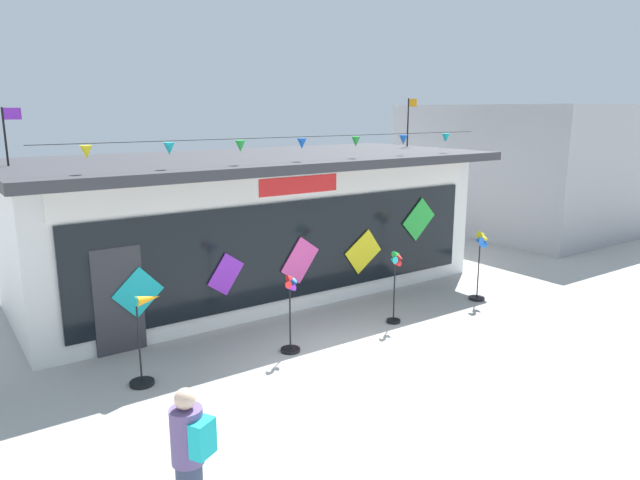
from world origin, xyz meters
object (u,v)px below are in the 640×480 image
(person_near_camera, at_px, (190,460))
(wind_spinner_far_left, at_px, (145,337))
(wind_spinner_center_right, at_px, (480,256))
(wind_spinner_center_left, at_px, (396,277))
(wind_spinner_left, at_px, (291,312))
(kite_shop_building, at_px, (252,222))

(person_near_camera, bearing_deg, wind_spinner_far_left, -129.67)
(wind_spinner_center_right, height_order, person_near_camera, person_near_camera)
(wind_spinner_far_left, xyz_separation_m, wind_spinner_center_left, (5.20, -0.26, 0.20))
(wind_spinner_far_left, distance_m, wind_spinner_left, 2.62)
(wind_spinner_far_left, bearing_deg, person_near_camera, -101.73)
(wind_spinner_center_left, distance_m, wind_spinner_center_right, 2.65)
(wind_spinner_left, xyz_separation_m, wind_spinner_center_right, (5.24, 0.02, 0.29))
(wind_spinner_center_right, distance_m, person_near_camera, 9.29)
(wind_spinner_center_right, bearing_deg, wind_spinner_far_left, 178.12)
(kite_shop_building, bearing_deg, wind_spinner_center_left, -72.02)
(wind_spinner_far_left, height_order, wind_spinner_center_right, wind_spinner_center_right)
(wind_spinner_far_left, xyz_separation_m, wind_spinner_center_right, (7.85, -0.26, 0.26))
(wind_spinner_center_left, bearing_deg, person_near_camera, -149.89)
(wind_spinner_left, bearing_deg, wind_spinner_center_right, 0.27)
(wind_spinner_far_left, bearing_deg, wind_spinner_center_left, -2.81)
(wind_spinner_far_left, relative_size, wind_spinner_center_right, 0.91)
(kite_shop_building, distance_m, wind_spinner_center_right, 5.54)
(kite_shop_building, height_order, person_near_camera, kite_shop_building)
(kite_shop_building, bearing_deg, wind_spinner_left, -108.93)
(kite_shop_building, height_order, wind_spinner_center_right, kite_shop_building)
(wind_spinner_center_right, xyz_separation_m, person_near_camera, (-8.62, -3.46, -0.18))
(person_near_camera, bearing_deg, wind_spinner_left, -162.46)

